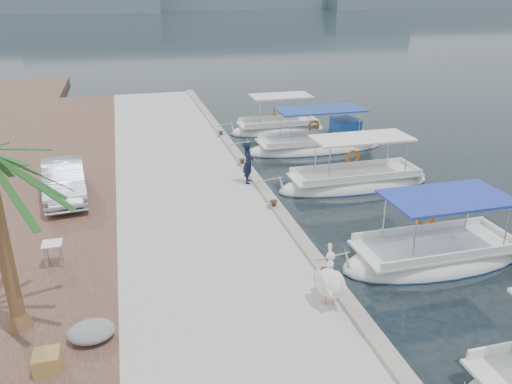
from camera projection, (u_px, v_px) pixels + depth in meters
ground at (295, 238)px, 17.46m from camera, size 400.00×400.00×0.00m
concrete_quay at (190, 188)px, 21.12m from camera, size 6.00×40.00×0.50m
quay_curb at (253, 175)px, 21.66m from camera, size 0.44×40.00×0.12m
cobblestone_strip at (65, 200)px, 19.92m from camera, size 4.00×40.00×0.50m
fishing_caique_b at (434, 258)px, 15.92m from camera, size 6.32×2.40×2.83m
fishing_caique_c at (355, 184)px, 21.94m from camera, size 7.08×2.09×2.83m
fishing_caique_d at (317, 146)px, 26.91m from camera, size 7.62×2.32×2.83m
fishing_caique_e at (278, 130)px, 30.22m from camera, size 5.87×2.11×2.83m
mooring_bollards at (274, 204)px, 18.45m from camera, size 0.28×20.28×0.33m
pelican at (330, 281)px, 12.74m from camera, size 0.91×1.64×1.28m
fisherman at (248, 163)px, 20.70m from camera, size 0.59×0.74×1.77m
parked_car at (64, 180)px, 19.28m from camera, size 1.93×4.44×1.42m
wooden_crate at (47, 362)px, 10.63m from camera, size 0.55×0.55×0.44m
tarp_bundle at (91, 332)px, 11.60m from camera, size 1.10×0.90×0.40m
folding_table at (53, 249)px, 14.58m from camera, size 0.55×0.55×0.73m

